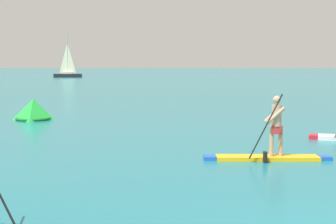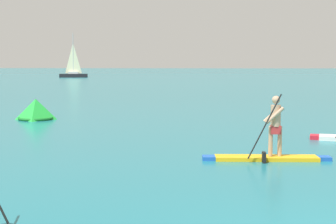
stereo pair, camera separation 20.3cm
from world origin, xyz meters
name	(u,v)px [view 2 (the right image)]	position (x,y,z in m)	size (l,w,h in m)	color
paddleboarder_mid_center	(269,146)	(-0.94, 7.03, 0.37)	(3.37, 0.87, 1.80)	yellow
race_marker_buoy	(36,111)	(-10.32, 15.69, 0.40)	(1.58, 1.58, 0.93)	green
sailboat_left_horizon	(73,72)	(-26.37, 79.00, 0.90)	(4.89, 2.18, 7.54)	black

